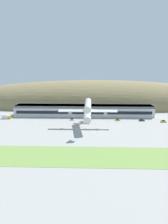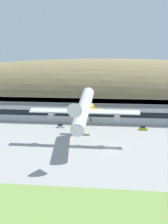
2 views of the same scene
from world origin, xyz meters
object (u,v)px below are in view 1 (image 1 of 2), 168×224
at_px(service_car_0, 142,120).
at_px(service_car_3, 118,120).
at_px(traffic_cone_0, 39,125).
at_px(terminal_building, 84,110).
at_px(service_car_2, 72,119).
at_px(cargo_airplane, 88,110).
at_px(service_car_1, 163,121).
at_px(fuel_truck, 6,117).

relative_size(service_car_0, service_car_3, 1.15).
xyz_separation_m(service_car_0, traffic_cone_0, (-77.94, -17.07, -0.36)).
distance_m(terminal_building, service_car_2, 20.51).
relative_size(terminal_building, cargo_airplane, 2.65).
bearing_deg(service_car_2, terminal_building, 64.19).
distance_m(cargo_airplane, service_car_0, 48.53).
xyz_separation_m(cargo_airplane, service_car_3, (23.41, 20.82, -11.89)).
relative_size(cargo_airplane, traffic_cone_0, 78.72).
bearing_deg(service_car_3, service_car_0, -1.12).
bearing_deg(traffic_cone_0, cargo_airplane, -5.42).
bearing_deg(service_car_1, fuel_truck, 176.53).
xyz_separation_m(service_car_0, service_car_3, (-18.96, 0.37, 0.02)).
relative_size(terminal_building, service_car_3, 30.67).
xyz_separation_m(service_car_0, fuel_truck, (-110.12, 3.79, 0.92)).
bearing_deg(service_car_1, terminal_building, 160.21).
distance_m(terminal_building, fuel_truck, 65.34).
relative_size(service_car_0, service_car_2, 1.18).
xyz_separation_m(terminal_building, cargo_airplane, (4.21, -39.04, 7.22)).
bearing_deg(cargo_airplane, service_car_3, 41.64).
relative_size(terminal_building, service_car_0, 26.61).
relative_size(service_car_1, service_car_2, 1.20).
relative_size(cargo_airplane, service_car_0, 10.03).
height_order(service_car_3, traffic_cone_0, service_car_3).
xyz_separation_m(terminal_building, service_car_2, (-8.69, -17.98, -4.71)).
height_order(fuel_truck, traffic_cone_0, fuel_truck).
bearing_deg(service_car_0, service_car_2, 179.36).
bearing_deg(terminal_building, fuel_truck, -166.88).
bearing_deg(service_car_3, service_car_2, 179.61).
bearing_deg(terminal_building, traffic_cone_0, -131.32).
bearing_deg(service_car_3, terminal_building, 146.59).
bearing_deg(traffic_cone_0, service_car_0, 12.35).
distance_m(service_car_1, service_car_3, 35.00).
xyz_separation_m(terminal_building, traffic_cone_0, (-31.36, -35.66, -5.05)).
xyz_separation_m(service_car_2, service_car_3, (36.32, -0.25, 0.04)).
bearing_deg(service_car_2, traffic_cone_0, -142.03).
relative_size(cargo_airplane, fuel_truck, 5.70).
relative_size(cargo_airplane, service_car_1, 9.90).
xyz_separation_m(service_car_1, traffic_cone_0, (-93.73, -13.22, -0.42)).
relative_size(cargo_airplane, service_car_2, 11.86).
xyz_separation_m(cargo_airplane, service_car_1, (58.16, 16.60, -11.86)).
bearing_deg(service_car_3, service_car_1, -6.92).
bearing_deg(terminal_building, service_car_2, -115.81).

